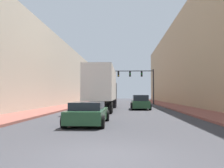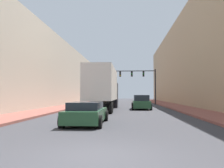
% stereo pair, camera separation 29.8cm
% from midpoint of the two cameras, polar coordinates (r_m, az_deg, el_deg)
% --- Properties ---
extents(ground_plane, '(200.00, 200.00, 0.00)m').
position_cam_midpoint_polar(ground_plane, '(6.67, -2.35, -16.42)').
color(ground_plane, '#38383D').
extents(sidewalk_right, '(3.03, 80.00, 0.15)m').
position_cam_midpoint_polar(sidewalk_right, '(37.01, 13.63, -4.76)').
color(sidewalk_right, brown).
rests_on(sidewalk_right, ground).
extents(sidewalk_left, '(3.03, 80.00, 0.15)m').
position_cam_midpoint_polar(sidewalk_left, '(37.27, -8.17, -4.79)').
color(sidewalk_left, brown).
rests_on(sidewalk_left, ground).
extents(building_right, '(6.00, 80.00, 13.68)m').
position_cam_midpoint_polar(building_right, '(38.37, 20.22, 5.53)').
color(building_right, tan).
rests_on(building_right, ground).
extents(building_left, '(6.00, 80.00, 9.62)m').
position_cam_midpoint_polar(building_left, '(38.55, -14.71, 2.38)').
color(building_left, '#BCB29E').
rests_on(building_left, ground).
extents(semi_truck, '(2.52, 12.80, 4.21)m').
position_cam_midpoint_polar(semi_truck, '(26.21, -1.62, -0.88)').
color(semi_truck, silver).
rests_on(semi_truck, ground).
extents(sedan_car, '(2.07, 4.74, 1.21)m').
position_cam_midpoint_polar(sedan_car, '(13.81, -5.26, -6.64)').
color(sedan_car, '#234C2D').
rests_on(sedan_car, ground).
extents(suv_car, '(2.07, 4.54, 1.57)m').
position_cam_midpoint_polar(suv_car, '(27.65, 6.99, -4.23)').
color(suv_car, '#234C2D').
rests_on(suv_car, ground).
extents(traffic_signal_gantry, '(7.93, 0.35, 5.91)m').
position_cam_midpoint_polar(traffic_signal_gantry, '(42.21, 7.00, 1.21)').
color(traffic_signal_gantry, black).
rests_on(traffic_signal_gantry, ground).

